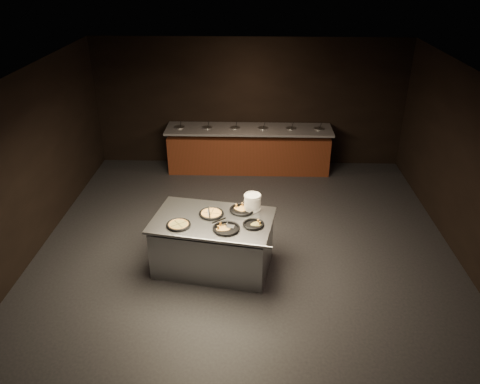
{
  "coord_description": "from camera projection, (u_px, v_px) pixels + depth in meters",
  "views": [
    {
      "loc": [
        0.12,
        -6.32,
        4.52
      ],
      "look_at": [
        -0.09,
        0.3,
        1.09
      ],
      "focal_mm": 35.0,
      "sensor_mm": 36.0,
      "label": 1
    }
  ],
  "objects": [
    {
      "name": "server_left",
      "position": [
        209.0,
        213.0,
        7.16
      ],
      "size": [
        0.14,
        0.32,
        0.16
      ],
      "rotation": [
        0.0,
        0.0,
        1.88
      ],
      "color": "#A7A9AD",
      "rests_on": "serving_counter"
    },
    {
      "name": "pan_cheese_slices_b",
      "position": [
        226.0,
        228.0,
        6.86
      ],
      "size": [
        0.41,
        0.41,
        0.04
      ],
      "rotation": [
        0.0,
        0.0,
        2.53
      ],
      "color": "black",
      "rests_on": "serving_counter"
    },
    {
      "name": "salad_bar",
      "position": [
        249.0,
        152.0,
        10.65
      ],
      "size": [
        3.7,
        0.83,
        1.18
      ],
      "color": "#551F14",
      "rests_on": "ground"
    },
    {
      "name": "pan_veggie_slices",
      "position": [
        253.0,
        224.0,
        6.97
      ],
      "size": [
        0.32,
        0.32,
        0.04
      ],
      "rotation": [
        0.0,
        0.0,
        -0.08
      ],
      "color": "black",
      "rests_on": "serving_counter"
    },
    {
      "name": "pan_veggie_whole",
      "position": [
        178.0,
        225.0,
        6.95
      ],
      "size": [
        0.37,
        0.37,
        0.04
      ],
      "rotation": [
        0.0,
        0.0,
        0.64
      ],
      "color": "black",
      "rests_on": "serving_counter"
    },
    {
      "name": "serving_counter",
      "position": [
        213.0,
        244.0,
        7.34
      ],
      "size": [
        1.99,
        1.47,
        0.87
      ],
      "rotation": [
        0.0,
        0.0,
        -0.17
      ],
      "color": "#A7A9AD",
      "rests_on": "ground"
    },
    {
      "name": "pan_cheese_slices_a",
      "position": [
        242.0,
        210.0,
        7.36
      ],
      "size": [
        0.4,
        0.4,
        0.04
      ],
      "rotation": [
        0.0,
        0.0,
        0.74
      ],
      "color": "black",
      "rests_on": "serving_counter"
    },
    {
      "name": "pan_cheese_whole",
      "position": [
        211.0,
        213.0,
        7.25
      ],
      "size": [
        0.39,
        0.39,
        0.04
      ],
      "rotation": [
        0.0,
        0.0,
        -0.19
      ],
      "color": "black",
      "rests_on": "serving_counter"
    },
    {
      "name": "server_right",
      "position": [
        222.0,
        222.0,
        6.9
      ],
      "size": [
        0.34,
        0.11,
        0.16
      ],
      "rotation": [
        0.0,
        0.0,
        -0.12
      ],
      "color": "#A7A9AD",
      "rests_on": "serving_counter"
    },
    {
      "name": "plate_stack",
      "position": [
        253.0,
        202.0,
        7.34
      ],
      "size": [
        0.26,
        0.26,
        0.26
      ],
      "primitive_type": "cylinder",
      "color": "white",
      "rests_on": "serving_counter"
    },
    {
      "name": "room",
      "position": [
        246.0,
        180.0,
        7.02
      ],
      "size": [
        7.02,
        8.02,
        2.92
      ],
      "color": "black",
      "rests_on": "ground"
    }
  ]
}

